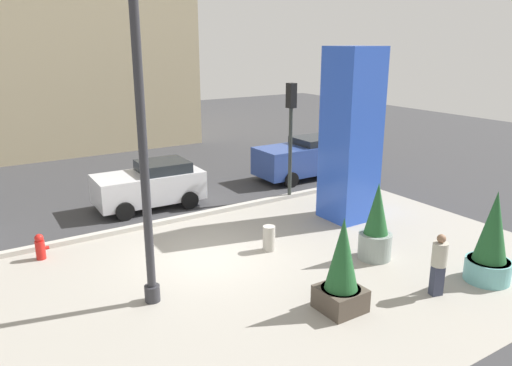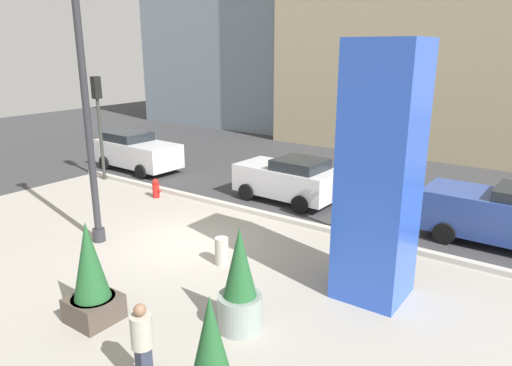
{
  "view_description": "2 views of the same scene",
  "coord_description": "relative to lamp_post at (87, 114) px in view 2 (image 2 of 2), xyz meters",
  "views": [
    {
      "loc": [
        -5.81,
        -11.5,
        5.91
      ],
      "look_at": [
        2.07,
        0.68,
        1.69
      ],
      "focal_mm": 34.72,
      "sensor_mm": 36.0,
      "label": 1
    },
    {
      "loc": [
        9.01,
        -9.22,
        5.53
      ],
      "look_at": [
        1.57,
        1.23,
        1.8
      ],
      "focal_mm": 32.81,
      "sensor_mm": 36.0,
      "label": 2
    }
  ],
  "objects": [
    {
      "name": "car_intersection",
      "position": [
        2.53,
        6.51,
        -2.94
      ],
      "size": [
        3.88,
        2.15,
        1.66
      ],
      "color": "silver",
      "rests_on": "ground_plane"
    },
    {
      "name": "traffic_light_corner",
      "position": [
        -5.49,
        4.36,
        -0.8
      ],
      "size": [
        0.28,
        0.42,
        4.39
      ],
      "color": "#333833",
      "rests_on": "ground_plane"
    },
    {
      "name": "car_curb_west",
      "position": [
        -5.64,
        6.35,
        -2.91
      ],
      "size": [
        4.34,
        2.18,
        1.73
      ],
      "color": "silver",
      "rests_on": "ground_plane"
    },
    {
      "name": "car_curb_east",
      "position": [
        9.8,
        6.65,
        -2.86
      ],
      "size": [
        4.5,
        2.1,
        1.77
      ],
      "color": "#2D4793",
      "rests_on": "ground_plane"
    },
    {
      "name": "curb_strip",
      "position": [
        2.21,
        4.59,
        -3.7
      ],
      "size": [
        18.0,
        0.24,
        0.16
      ],
      "primitive_type": "cube",
      "color": "#B7B2A8",
      "rests_on": "ground_plane"
    },
    {
      "name": "art_pillar_blue",
      "position": [
        7.75,
        1.76,
        -0.92
      ],
      "size": [
        1.5,
        1.5,
        5.72
      ],
      "primitive_type": "cube",
      "color": "blue",
      "rests_on": "ground_plane"
    },
    {
      "name": "ground_plane",
      "position": [
        2.21,
        5.47,
        -3.78
      ],
      "size": [
        60.0,
        60.0,
        0.0
      ],
      "primitive_type": "plane",
      "color": "#38383A"
    },
    {
      "name": "plaza_pavement",
      "position": [
        2.21,
        -0.53,
        -3.78
      ],
      "size": [
        18.0,
        10.0,
        0.02
      ],
      "primitive_type": "cube",
      "color": "#9E998E",
      "rests_on": "ground_plane"
    },
    {
      "name": "fire_hydrant",
      "position": [
        -1.75,
        3.89,
        -3.41
      ],
      "size": [
        0.36,
        0.26,
        0.75
      ],
      "color": "red",
      "rests_on": "ground_plane"
    },
    {
      "name": "potted_plant_near_right",
      "position": [
        6.11,
        -1.13,
        -2.85
      ],
      "size": [
        0.92,
        0.92,
        2.21
      ],
      "color": "gray",
      "rests_on": "ground_plane"
    },
    {
      "name": "lamp_post",
      "position": [
        0.0,
        0.0,
        0.0
      ],
      "size": [
        0.44,
        0.44,
        7.74
      ],
      "color": "#2D2D33",
      "rests_on": "ground_plane"
    },
    {
      "name": "pedestrian_on_sidewalk",
      "position": [
        5.83,
        -3.41,
        -2.92
      ],
      "size": [
        0.44,
        0.44,
        1.56
      ],
      "color": "#33384C",
      "rests_on": "ground_plane"
    },
    {
      "name": "potted_plant_curbside",
      "position": [
        3.44,
        -2.67,
        -2.79
      ],
      "size": [
        0.95,
        0.95,
        2.22
      ],
      "color": "#4C4238",
      "rests_on": "ground_plane"
    },
    {
      "name": "traffic_light_far_side",
      "position": [
        7.37,
        4.56,
        -0.81
      ],
      "size": [
        0.28,
        0.42,
        4.4
      ],
      "color": "#333833",
      "rests_on": "ground_plane"
    },
    {
      "name": "concrete_bollard",
      "position": [
        3.93,
        0.92,
        -3.41
      ],
      "size": [
        0.36,
        0.36,
        0.75
      ],
      "primitive_type": "cylinder",
      "color": "#B2ADA3",
      "rests_on": "ground_plane"
    }
  ]
}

